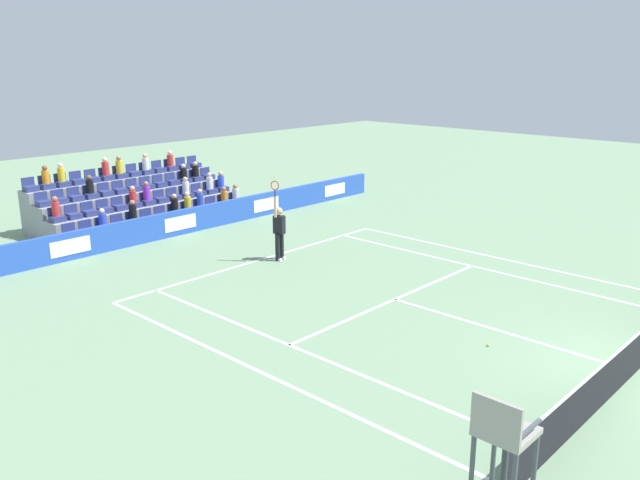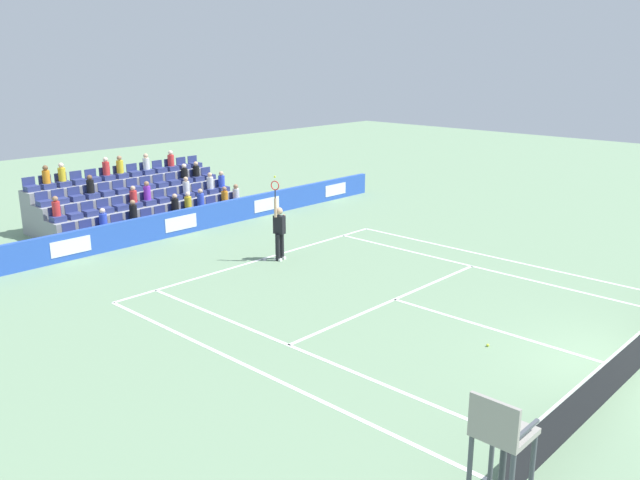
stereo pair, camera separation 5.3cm
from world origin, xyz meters
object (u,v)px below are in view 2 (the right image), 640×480
umpire_chair (500,449)px  tennis_player (279,231)px  tennis_net (638,351)px  loose_tennis_ball (488,345)px

umpire_chair → tennis_player: bearing=-121.2°
tennis_net → tennis_player: 11.43m
tennis_player → loose_tennis_ball: tennis_player is taller
tennis_net → umpire_chair: 6.85m
tennis_net → loose_tennis_ball: size_ratio=176.03×
tennis_player → loose_tennis_ball: size_ratio=41.97×
tennis_player → umpire_chair: bearing=58.8°
tennis_player → tennis_net: bearing=88.1°
tennis_net → tennis_player: (-0.37, -11.42, 0.50)m
tennis_net → loose_tennis_ball: 3.16m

